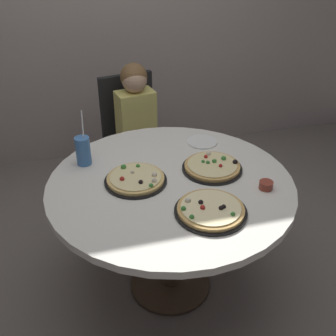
% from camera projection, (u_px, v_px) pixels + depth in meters
% --- Properties ---
extents(ground_plane, '(8.00, 8.00, 0.00)m').
position_uv_depth(ground_plane, '(170.00, 284.00, 2.51)').
color(ground_plane, slate).
extents(dining_table, '(1.27, 1.27, 0.75)m').
position_uv_depth(dining_table, '(170.00, 196.00, 2.17)').
color(dining_table, silver).
rests_on(dining_table, ground_plane).
extents(chair_wooden, '(0.46, 0.46, 0.95)m').
position_uv_depth(chair_wooden, '(132.00, 132.00, 3.08)').
color(chair_wooden, black).
rests_on(chair_wooden, ground_plane).
extents(diner_child, '(0.31, 0.43, 1.08)m').
position_uv_depth(diner_child, '(141.00, 149.00, 2.96)').
color(diner_child, '#3F4766').
rests_on(diner_child, ground_plane).
extents(pizza_veggie, '(0.34, 0.34, 0.05)m').
position_uv_depth(pizza_veggie, '(210.00, 210.00, 1.88)').
color(pizza_veggie, black).
rests_on(pizza_veggie, dining_table).
extents(pizza_cheese, '(0.32, 0.32, 0.05)m').
position_uv_depth(pizza_cheese, '(212.00, 167.00, 2.21)').
color(pizza_cheese, black).
rests_on(pizza_cheese, dining_table).
extents(pizza_pepperoni, '(0.32, 0.32, 0.05)m').
position_uv_depth(pizza_pepperoni, '(136.00, 179.00, 2.10)').
color(pizza_pepperoni, black).
rests_on(pizza_pepperoni, dining_table).
extents(soda_cup, '(0.08, 0.08, 0.31)m').
position_uv_depth(soda_cup, '(83.00, 151.00, 2.22)').
color(soda_cup, '#3F72B2').
rests_on(soda_cup, dining_table).
extents(sauce_bowl, '(0.07, 0.07, 0.04)m').
position_uv_depth(sauce_bowl, '(266.00, 185.00, 2.05)').
color(sauce_bowl, brown).
rests_on(sauce_bowl, dining_table).
extents(plate_small, '(0.18, 0.18, 0.01)m').
position_uv_depth(plate_small, '(202.00, 142.00, 2.47)').
color(plate_small, white).
rests_on(plate_small, dining_table).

